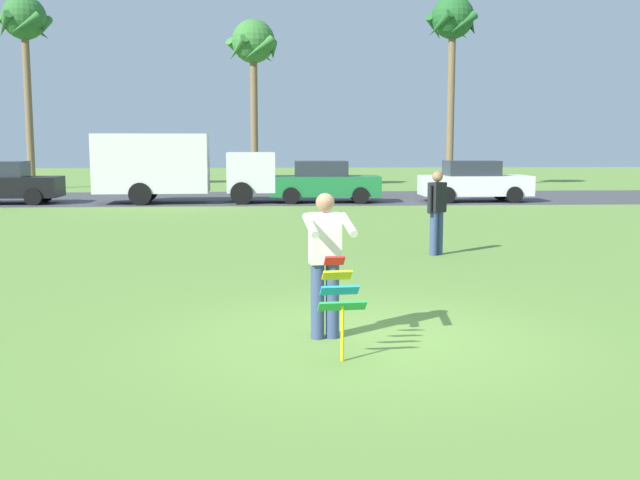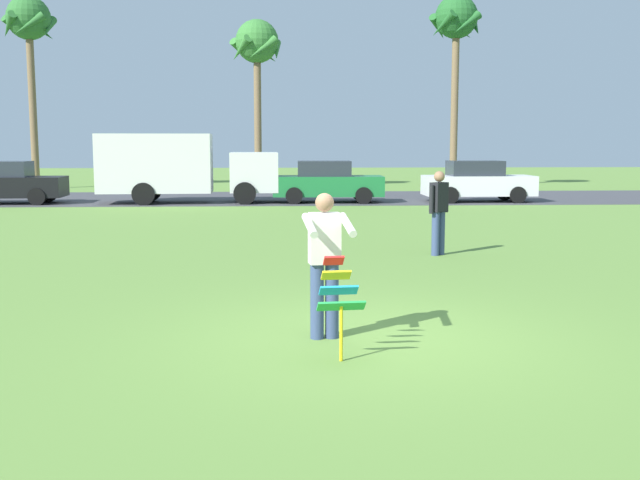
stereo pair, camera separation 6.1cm
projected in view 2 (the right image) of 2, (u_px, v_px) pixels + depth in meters
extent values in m
plane|color=olive|center=(366.00, 337.00, 9.08)|extent=(120.00, 120.00, 0.00)
cube|color=#424247|center=(304.00, 198.00, 31.57)|extent=(120.00, 8.00, 0.01)
cylinder|color=#384772|center=(332.00, 301.00, 9.00)|extent=(0.16, 0.16, 0.90)
cylinder|color=#384772|center=(317.00, 301.00, 8.96)|extent=(0.16, 0.16, 0.90)
cube|color=silver|center=(325.00, 238.00, 8.89)|extent=(0.39, 0.27, 0.60)
sphere|color=#9E7051|center=(325.00, 203.00, 8.83)|extent=(0.22, 0.22, 0.22)
cylinder|color=silver|center=(348.00, 225.00, 8.66)|extent=(0.17, 0.59, 0.24)
cylinder|color=silver|center=(310.00, 225.00, 8.58)|extent=(0.17, 0.59, 0.24)
cube|color=red|center=(334.00, 261.00, 8.44)|extent=(0.24, 0.16, 0.12)
cube|color=yellow|center=(336.00, 275.00, 8.30)|extent=(0.33, 0.17, 0.12)
cube|color=#1E99D8|center=(339.00, 290.00, 8.16)|extent=(0.43, 0.18, 0.12)
cube|color=green|center=(341.00, 306.00, 8.02)|extent=(0.52, 0.19, 0.12)
cylinder|color=yellow|center=(341.00, 333.00, 8.05)|extent=(0.04, 0.04, 0.60)
cube|color=black|center=(7.00, 187.00, 28.52)|extent=(4.26, 1.86, 0.76)
cube|color=#282D38|center=(2.00, 169.00, 28.42)|extent=(2.07, 1.47, 0.60)
cylinder|color=black|center=(48.00, 194.00, 29.47)|extent=(0.65, 0.24, 0.64)
cylinder|color=black|center=(37.00, 197.00, 27.88)|extent=(0.65, 0.24, 0.64)
cube|color=silver|center=(254.00, 172.00, 29.04)|extent=(1.87, 1.96, 1.50)
cube|color=silver|center=(156.00, 163.00, 28.67)|extent=(4.27, 2.15, 2.20)
cylinder|color=black|center=(245.00, 190.00, 30.01)|extent=(0.85, 0.31, 0.84)
cylinder|color=black|center=(245.00, 193.00, 28.19)|extent=(0.85, 0.31, 0.84)
cylinder|color=black|center=(150.00, 191.00, 29.69)|extent=(0.85, 0.31, 0.84)
cylinder|color=black|center=(144.00, 194.00, 27.87)|extent=(0.85, 0.31, 0.84)
cube|color=#1E7238|center=(328.00, 186.00, 29.15)|extent=(4.23, 1.79, 0.76)
cube|color=#282D38|center=(324.00, 169.00, 29.06)|extent=(2.04, 1.43, 0.60)
cylinder|color=black|center=(360.00, 193.00, 30.04)|extent=(0.64, 0.23, 0.64)
cylinder|color=black|center=(364.00, 196.00, 28.44)|extent=(0.64, 0.23, 0.64)
cylinder|color=black|center=(294.00, 193.00, 29.95)|extent=(0.64, 0.23, 0.64)
cylinder|color=black|center=(294.00, 196.00, 28.35)|extent=(0.64, 0.23, 0.64)
cube|color=white|center=(478.00, 185.00, 29.46)|extent=(4.23, 1.77, 0.76)
cube|color=#282D38|center=(475.00, 168.00, 29.37)|extent=(2.04, 1.43, 0.60)
cylinder|color=black|center=(504.00, 192.00, 30.39)|extent=(0.64, 0.23, 0.64)
cylinder|color=black|center=(518.00, 195.00, 28.79)|extent=(0.64, 0.23, 0.64)
cylinder|color=black|center=(440.00, 192.00, 30.21)|extent=(0.64, 0.23, 0.64)
cylinder|color=black|center=(450.00, 195.00, 28.61)|extent=(0.64, 0.23, 0.64)
cylinder|color=brown|center=(33.00, 107.00, 37.21)|extent=(0.36, 0.36, 8.07)
sphere|color=#2D6B2D|center=(28.00, 18.00, 36.66)|extent=(2.10, 2.10, 2.10)
cone|color=#2D6B2D|center=(49.00, 28.00, 36.77)|extent=(0.44, 1.56, 1.28)
cone|color=#2D6B2D|center=(41.00, 30.00, 37.63)|extent=(1.62, 0.90, 1.28)
cone|color=#2D6B2D|center=(17.00, 29.00, 37.24)|extent=(1.27, 1.52, 1.28)
cone|color=#2D6B2D|center=(9.00, 26.00, 36.13)|extent=(1.27, 1.52, 1.28)
cone|color=#2D6B2D|center=(29.00, 25.00, 35.84)|extent=(1.62, 0.90, 1.28)
cylinder|color=brown|center=(258.00, 118.00, 37.44)|extent=(0.36, 0.36, 6.99)
sphere|color=#387A33|center=(257.00, 41.00, 36.97)|extent=(2.10, 2.10, 2.10)
cone|color=#387A33|center=(277.00, 51.00, 37.07)|extent=(0.44, 1.56, 1.28)
cone|color=#387A33|center=(263.00, 53.00, 37.93)|extent=(1.62, 0.90, 1.28)
cone|color=#387A33|center=(242.00, 52.00, 37.54)|extent=(1.27, 1.52, 1.28)
cone|color=#387A33|center=(241.00, 49.00, 36.43)|extent=(1.27, 1.52, 1.28)
cone|color=#387A33|center=(263.00, 48.00, 36.14)|extent=(1.62, 0.90, 1.28)
cylinder|color=brown|center=(454.00, 106.00, 37.80)|extent=(0.36, 0.36, 8.21)
sphere|color=#236028|center=(456.00, 17.00, 37.25)|extent=(2.10, 2.10, 2.10)
cone|color=#236028|center=(475.00, 27.00, 37.35)|extent=(0.44, 1.56, 1.28)
cone|color=#236028|center=(458.00, 29.00, 38.21)|extent=(1.62, 0.90, 1.28)
cone|color=#236028|center=(438.00, 28.00, 37.82)|extent=(1.27, 1.52, 1.28)
cone|color=#236028|center=(443.00, 25.00, 36.71)|extent=(1.27, 1.52, 1.28)
cone|color=#236028|center=(467.00, 24.00, 36.43)|extent=(1.62, 0.90, 1.28)
cylinder|color=#384772|center=(435.00, 234.00, 15.55)|extent=(0.16, 0.16, 0.90)
cylinder|color=#384772|center=(441.00, 233.00, 15.67)|extent=(0.16, 0.16, 0.90)
cube|color=black|center=(439.00, 197.00, 15.51)|extent=(0.42, 0.40, 0.60)
sphere|color=#9E7051|center=(439.00, 176.00, 15.46)|extent=(0.22, 0.22, 0.22)
cylinder|color=black|center=(432.00, 199.00, 15.35)|extent=(0.09, 0.09, 0.58)
cylinder|color=black|center=(446.00, 198.00, 15.68)|extent=(0.09, 0.09, 0.58)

